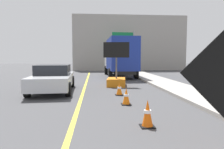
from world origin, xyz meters
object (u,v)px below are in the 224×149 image
(traffic_cone_near_sign, at_px, (148,114))
(traffic_cone_far_lane, at_px, (119,89))
(pickup_car, at_px, (53,78))
(traffic_cone_mid_lane, at_px, (126,97))
(highway_guide_sign, at_px, (128,44))
(box_truck, at_px, (120,57))
(arrow_board_trailer, at_px, (116,78))

(traffic_cone_near_sign, relative_size, traffic_cone_far_lane, 1.15)
(pickup_car, distance_m, traffic_cone_mid_lane, 4.71)
(highway_guide_sign, relative_size, traffic_cone_far_lane, 8.18)
(box_truck, relative_size, traffic_cone_near_sign, 10.13)
(traffic_cone_far_lane, bearing_deg, box_truck, 82.78)
(pickup_car, bearing_deg, traffic_cone_far_lane, -22.67)
(pickup_car, distance_m, traffic_cone_near_sign, 6.81)
(pickup_car, bearing_deg, highway_guide_sign, 66.82)
(traffic_cone_near_sign, height_order, traffic_cone_mid_lane, traffic_cone_near_sign)
(arrow_board_trailer, height_order, box_truck, box_truck)
(pickup_car, bearing_deg, traffic_cone_mid_lane, -45.12)
(box_truck, distance_m, highway_guide_sign, 7.05)
(highway_guide_sign, bearing_deg, pickup_car, -113.18)
(highway_guide_sign, bearing_deg, traffic_cone_near_sign, -97.66)
(box_truck, height_order, traffic_cone_near_sign, box_truck)
(traffic_cone_far_lane, bearing_deg, pickup_car, 157.33)
(traffic_cone_mid_lane, height_order, traffic_cone_far_lane, traffic_cone_mid_lane)
(box_truck, xyz_separation_m, traffic_cone_far_lane, (-1.17, -9.23, -1.53))
(traffic_cone_near_sign, xyz_separation_m, traffic_cone_far_lane, (-0.18, 4.48, -0.04))
(arrow_board_trailer, distance_m, traffic_cone_near_sign, 7.78)
(traffic_cone_mid_lane, bearing_deg, box_truck, 84.17)
(box_truck, height_order, traffic_cone_far_lane, box_truck)
(traffic_cone_near_sign, bearing_deg, arrow_board_trailer, 89.81)
(highway_guide_sign, bearing_deg, box_truck, -104.75)
(traffic_cone_near_sign, height_order, traffic_cone_far_lane, traffic_cone_near_sign)
(highway_guide_sign, xyz_separation_m, traffic_cone_near_sign, (-2.74, -20.34, -3.08))
(highway_guide_sign, height_order, traffic_cone_mid_lane, highway_guide_sign)
(box_truck, xyz_separation_m, pickup_car, (-4.46, -7.85, -1.13))
(highway_guide_sign, relative_size, traffic_cone_mid_lane, 7.98)
(pickup_car, bearing_deg, arrow_board_trailer, 28.92)
(pickup_car, height_order, traffic_cone_far_lane, pickup_car)
(highway_guide_sign, distance_m, traffic_cone_mid_lane, 18.32)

